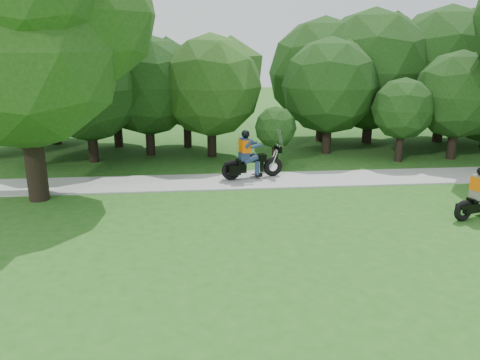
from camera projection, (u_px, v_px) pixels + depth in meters
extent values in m
plane|color=#235518|center=(411.00, 272.00, 11.11)|extent=(100.00, 100.00, 0.00)
cube|color=#979792|center=(322.00, 179.00, 18.75)|extent=(60.00, 2.20, 0.06)
cylinder|color=black|center=(399.00, 145.00, 21.51)|extent=(0.34, 0.34, 1.52)
sphere|color=black|center=(403.00, 109.00, 21.05)|extent=(2.79, 2.79, 2.79)
cylinder|color=black|center=(187.00, 130.00, 24.44)|extent=(0.41, 0.41, 1.80)
sphere|color=black|center=(186.00, 86.00, 23.81)|extent=(4.20, 4.20, 4.20)
cylinder|color=black|center=(118.00, 130.00, 24.54)|extent=(0.45, 0.45, 1.80)
sphere|color=black|center=(114.00, 80.00, 23.82)|extent=(5.09, 5.09, 5.09)
cylinder|color=black|center=(367.00, 126.00, 25.59)|extent=(0.52, 0.52, 1.80)
sphere|color=black|center=(372.00, 71.00, 24.76)|extent=(6.42, 6.42, 6.42)
cylinder|color=black|center=(452.00, 141.00, 21.93)|extent=(0.40, 0.40, 1.69)
sphere|color=black|center=(458.00, 95.00, 21.33)|extent=(4.02, 4.02, 4.02)
cylinder|color=black|center=(150.00, 137.00, 22.73)|extent=(0.44, 0.44, 1.80)
sphere|color=black|center=(147.00, 86.00, 22.05)|extent=(4.75, 4.75, 4.75)
cylinder|color=black|center=(29.00, 154.00, 20.47)|extent=(0.32, 0.32, 1.22)
sphere|color=black|center=(25.00, 123.00, 20.09)|extent=(2.33, 2.33, 2.33)
cylinder|color=black|center=(275.00, 153.00, 21.05)|extent=(0.29, 0.29, 1.07)
sphere|color=black|center=(276.00, 127.00, 20.73)|extent=(1.87, 1.87, 1.87)
cylinder|color=black|center=(55.00, 127.00, 25.28)|extent=(0.54, 0.54, 1.80)
sphere|color=black|center=(49.00, 68.00, 24.40)|extent=(6.87, 6.87, 6.87)
cylinder|color=black|center=(93.00, 143.00, 21.37)|extent=(0.44, 0.44, 1.80)
sphere|color=black|center=(88.00, 88.00, 20.68)|extent=(4.85, 4.85, 4.85)
cylinder|color=black|center=(327.00, 135.00, 23.09)|extent=(0.43, 0.43, 1.79)
sphere|color=black|center=(330.00, 86.00, 22.42)|extent=(4.64, 4.64, 4.64)
cylinder|color=black|center=(212.00, 138.00, 22.45)|extent=(0.44, 0.44, 1.80)
sphere|color=#234A15|center=(211.00, 86.00, 21.77)|extent=(4.80, 4.80, 4.80)
cylinder|color=black|center=(439.00, 126.00, 25.86)|extent=(0.53, 0.53, 1.80)
sphere|color=black|center=(445.00, 69.00, 25.01)|extent=(6.62, 6.62, 6.62)
cylinder|color=black|center=(321.00, 125.00, 26.09)|extent=(0.50, 0.50, 1.80)
sphere|color=black|center=(323.00, 73.00, 25.30)|extent=(5.94, 5.94, 5.94)
cylinder|color=black|center=(32.00, 140.00, 15.77)|extent=(0.68, 0.68, 4.20)
sphere|color=#234A15|center=(21.00, 51.00, 14.96)|extent=(6.40, 6.40, 6.40)
sphere|color=#234A15|center=(80.00, 14.00, 15.55)|extent=(5.12, 5.12, 5.12)
torus|color=black|center=(463.00, 211.00, 14.26)|extent=(0.70, 0.39, 0.67)
cube|color=black|center=(478.00, 206.00, 14.49)|extent=(1.19, 0.58, 0.31)
cube|color=black|center=(476.00, 199.00, 14.36)|extent=(0.57, 0.45, 0.10)
cube|color=#636754|center=(477.00, 195.00, 14.33)|extent=(0.39, 0.44, 0.23)
cube|color=#636754|center=(479.00, 184.00, 14.24)|extent=(0.36, 0.46, 0.54)
cube|color=#EE5A04|center=(479.00, 184.00, 14.23)|extent=(0.40, 0.51, 0.42)
torus|color=black|center=(231.00, 170.00, 18.37)|extent=(0.83, 0.41, 0.80)
torus|color=black|center=(273.00, 167.00, 18.92)|extent=(0.83, 0.41, 0.80)
cube|color=black|center=(247.00, 167.00, 18.57)|extent=(1.31, 0.56, 0.37)
cube|color=silver|center=(252.00, 167.00, 18.62)|extent=(0.62, 0.51, 0.46)
cube|color=black|center=(258.00, 158.00, 18.61)|extent=(0.66, 0.47, 0.30)
cube|color=black|center=(244.00, 160.00, 18.44)|extent=(0.66, 0.49, 0.11)
cylinder|color=silver|center=(274.00, 157.00, 18.83)|extent=(0.45, 0.15, 1.03)
cylinder|color=silver|center=(279.00, 145.00, 18.75)|extent=(0.21, 0.72, 0.04)
cube|color=black|center=(235.00, 170.00, 18.14)|extent=(0.50, 0.24, 0.39)
cube|color=black|center=(231.00, 167.00, 18.60)|extent=(0.50, 0.24, 0.39)
cube|color=#1A2B45|center=(244.00, 156.00, 18.39)|extent=(0.43, 0.50, 0.27)
cube|color=#1A2B45|center=(245.00, 146.00, 18.29)|extent=(0.40, 0.54, 0.64)
cube|color=#EE5A04|center=(245.00, 146.00, 18.28)|extent=(0.44, 0.59, 0.50)
sphere|color=black|center=(246.00, 134.00, 18.16)|extent=(0.32, 0.32, 0.32)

